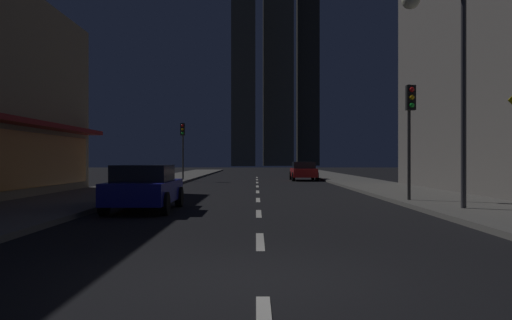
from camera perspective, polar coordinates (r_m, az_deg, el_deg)
The scene contains 13 objects.
ground_plane at distance 38.97m, azimuth -0.02°, elevation -2.41°, with size 78.00×136.00×0.10m, color black.
sidewalk_right at distance 39.61m, azimuth 10.17°, elevation -2.19°, with size 4.00×76.00×0.15m, color #605E59.
sidewalk_left at distance 39.58m, azimuth -10.21°, elevation -2.20°, with size 4.00×76.00×0.15m, color #605E59.
lane_marking_center at distance 25.79m, azimuth 0.04°, elevation -3.54°, with size 0.16×43.80×0.01m.
skyscraper_distant_tall at distance 131.75m, azimuth -1.52°, elevation 8.84°, with size 5.99×5.94×43.57m, color brown.
skyscraper_distant_mid at distance 141.53m, azimuth 2.31°, elevation 13.23°, with size 7.94×7.21×67.82m, color brown.
skyscraper_distant_short at distance 143.85m, azimuth 5.60°, elevation 8.81°, with size 5.80×5.77×47.11m, color #343227.
car_parked_near at distance 16.67m, azimuth -12.34°, elevation -2.97°, with size 1.98×4.24×1.45m.
car_parked_far at distance 40.14m, azimuth 5.13°, elevation -1.21°, with size 1.98×4.24×1.45m.
fire_hydrant_far_left at distance 23.86m, azimuth -14.27°, elevation -2.75°, with size 0.42×0.30×0.65m.
traffic_light_near_right at distance 19.55m, azimuth 16.50°, elevation 4.66°, with size 0.32×0.48×4.20m.
traffic_light_far_left at distance 38.56m, azimuth -8.22°, elevation 2.38°, with size 0.32×0.48×4.20m.
street_lamp_right at distance 16.89m, azimuth 19.16°, elevation 11.83°, with size 1.96×0.56×6.58m.
Camera 1 is at (-0.08, -6.94, 1.61)m, focal length 36.26 mm.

